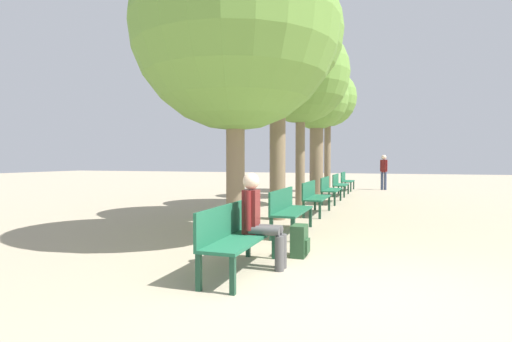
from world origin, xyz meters
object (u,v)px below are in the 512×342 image
object	(u,v)px
tree_row_0	(235,27)
tree_row_1	(278,35)
bench_row_0	(235,233)
bench_row_4	(339,183)
bench_row_2	(314,195)
person_seated	(259,217)
backpack	(300,241)
bench_row_5	(346,180)
tree_row_2	(300,75)
tree_row_3	(317,101)
pedestrian_near	(384,170)
tree_row_4	(328,99)
bench_row_1	(288,207)
bench_row_3	(329,188)

from	to	relation	value
tree_row_0	tree_row_1	world-z (taller)	tree_row_1
bench_row_0	tree_row_1	distance (m)	6.22
bench_row_4	tree_row_1	size ratio (longest dim) A/B	0.29
bench_row_2	tree_row_1	bearing A→B (deg)	-119.23
bench_row_0	bench_row_4	distance (m)	11.85
person_seated	backpack	xyz separation A→B (m)	(0.40, 0.79, -0.46)
person_seated	bench_row_5	bearing A→B (deg)	90.95
tree_row_0	tree_row_2	size ratio (longest dim) A/B	1.01
bench_row_0	tree_row_1	world-z (taller)	tree_row_1
tree_row_2	tree_row_3	distance (m)	3.02
bench_row_2	bench_row_5	world-z (taller)	same
bench_row_4	tree_row_2	distance (m)	5.77
tree_row_2	tree_row_3	xyz separation A→B (m)	(-0.00, 3.00, -0.40)
bench_row_0	person_seated	world-z (taller)	person_seated
bench_row_5	tree_row_1	bearing A→B (deg)	-93.90
person_seated	pedestrian_near	bearing A→B (deg)	84.45
bench_row_2	tree_row_0	size ratio (longest dim) A/B	0.31
bench_row_0	bench_row_4	xyz separation A→B (m)	(0.00, 11.85, 0.00)
bench_row_5	tree_row_4	size ratio (longest dim) A/B	0.32
bench_row_1	bench_row_5	size ratio (longest dim) A/B	1.00
tree_row_4	tree_row_1	bearing A→B (deg)	-90.00
tree_row_3	person_seated	world-z (taller)	tree_row_3
bench_row_5	backpack	xyz separation A→B (m)	(0.64, -13.71, -0.28)
bench_row_0	bench_row_3	bearing A→B (deg)	90.00
pedestrian_near	bench_row_5	bearing A→B (deg)	-153.08
bench_row_3	tree_row_3	world-z (taller)	tree_row_3
bench_row_2	bench_row_1	bearing A→B (deg)	-90.00
bench_row_4	tree_row_0	size ratio (longest dim) A/B	0.31
bench_row_5	backpack	world-z (taller)	bench_row_5
bench_row_3	tree_row_2	distance (m)	3.96
bench_row_5	tree_row_3	world-z (taller)	tree_row_3
tree_row_1	tree_row_3	bearing A→B (deg)	90.00
bench_row_4	bench_row_3	bearing A→B (deg)	-90.00
bench_row_4	bench_row_2	bearing A→B (deg)	-90.00
bench_row_4	tree_row_1	distance (m)	8.24
bench_row_4	pedestrian_near	world-z (taller)	pedestrian_near
bench_row_0	tree_row_0	distance (m)	3.84
bench_row_3	tree_row_3	xyz separation A→B (m)	(-0.69, 1.51, 3.21)
bench_row_1	person_seated	size ratio (longest dim) A/B	1.36
bench_row_2	tree_row_1	size ratio (longest dim) A/B	0.29
tree_row_2	tree_row_0	bearing A→B (deg)	-90.00
bench_row_4	pedestrian_near	size ratio (longest dim) A/B	1.03
bench_row_3	pedestrian_near	bearing A→B (deg)	75.71
bench_row_3	person_seated	xyz separation A→B (m)	(0.24, -8.58, 0.17)
bench_row_5	bench_row_0	bearing A→B (deg)	-90.00
backpack	tree_row_2	bearing A→B (deg)	101.91
tree_row_2	pedestrian_near	xyz separation A→B (m)	(2.42, 8.30, -3.14)
bench_row_5	tree_row_1	world-z (taller)	tree_row_1
bench_row_4	tree_row_4	bearing A→B (deg)	114.84
bench_row_0	tree_row_4	xyz separation A→B (m)	(-0.69, 13.34, 3.71)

